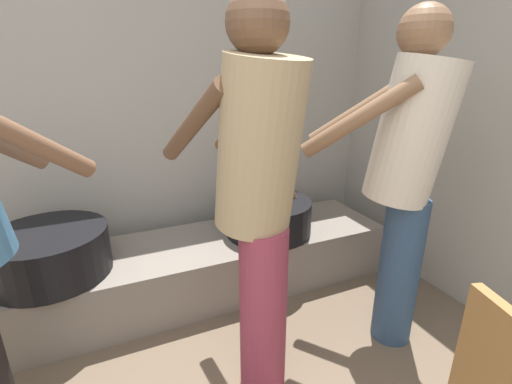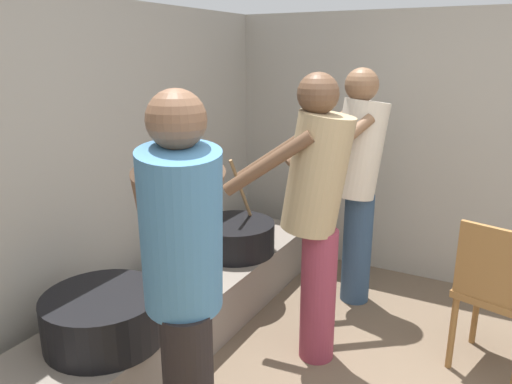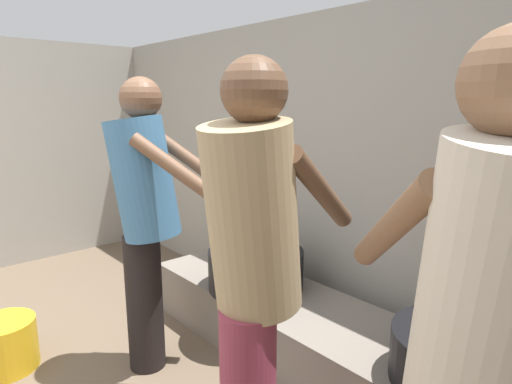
{
  "view_description": "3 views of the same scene",
  "coord_description": "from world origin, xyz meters",
  "views": [
    {
      "loc": [
        0.41,
        -0.07,
        1.37
      ],
      "look_at": [
        1.08,
        1.45,
        0.8
      ],
      "focal_mm": 25.12,
      "sensor_mm": 36.0,
      "label": 1
    },
    {
      "loc": [
        -1.4,
        0.2,
        1.72
      ],
      "look_at": [
        0.9,
        1.46,
        0.96
      ],
      "focal_mm": 34.14,
      "sensor_mm": 36.0,
      "label": 2
    },
    {
      "loc": [
        1.99,
        0.2,
        1.48
      ],
      "look_at": [
        0.44,
        1.56,
        1.05
      ],
      "focal_mm": 30.5,
      "sensor_mm": 36.0,
      "label": 3
    }
  ],
  "objects": [
    {
      "name": "bucket_yellow_plastic",
      "position": [
        -0.6,
        0.6,
        0.14
      ],
      "size": [
        0.34,
        0.34,
        0.29
      ],
      "primitive_type": "cylinder",
      "color": "gold",
      "rests_on": "ground_plane"
    },
    {
      "name": "cook_in_tan_shirt",
      "position": [
        0.94,
        1.11,
        0.93
      ],
      "size": [
        0.48,
        0.73,
        1.62
      ],
      "color": "#8C3347",
      "rests_on": "ground_plane"
    },
    {
      "name": "cooking_pot_secondary",
      "position": [
        0.1,
        1.86,
        0.47
      ],
      "size": [
        0.58,
        0.58,
        0.24
      ],
      "color": "black",
      "rests_on": "hearth_ledge"
    },
    {
      "name": "cooking_pot_main",
      "position": [
        1.35,
        1.87,
        0.46
      ],
      "size": [
        0.55,
        0.55,
        0.67
      ],
      "color": "black",
      "rests_on": "hearth_ledge"
    },
    {
      "name": "cook_in_blue_shirt",
      "position": [
        -0.07,
        1.24,
        0.92
      ],
      "size": [
        0.71,
        0.67,
        1.6
      ],
      "color": "black",
      "rests_on": "ground_plane"
    },
    {
      "name": "block_enclosure_rear",
      "position": [
        0.0,
        2.43,
        1.01
      ],
      "size": [
        5.04,
        0.2,
        2.01
      ],
      "primitive_type": "cube",
      "color": "#9E998E",
      "rests_on": "ground_plane"
    },
    {
      "name": "cook_in_cream_shirt",
      "position": [
        1.69,
        1.11,
        0.93
      ],
      "size": [
        0.72,
        0.67,
        1.62
      ],
      "color": "navy",
      "rests_on": "ground_plane"
    },
    {
      "name": "hearth_ledge",
      "position": [
        0.73,
        1.91,
        0.17
      ],
      "size": [
        2.78,
        0.6,
        0.35
      ],
      "primitive_type": "cube",
      "color": "slate",
      "rests_on": "ground_plane"
    }
  ]
}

